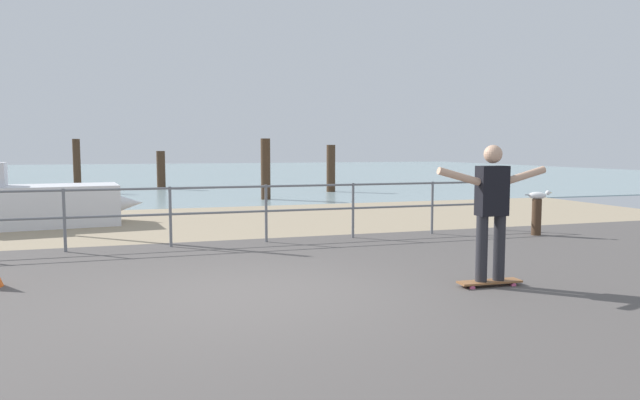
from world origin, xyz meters
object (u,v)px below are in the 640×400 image
object	(u,v)px
seagull	(538,195)
sailboat	(16,204)
skateboarder	(492,205)
skateboard	(490,282)
bollard_short	(536,218)

from	to	relation	value
seagull	sailboat	bearing A→B (deg)	156.79
sailboat	skateboarder	world-z (taller)	sailboat
skateboard	seagull	distance (m)	4.69
sailboat	bollard_short	size ratio (longest dim) A/B	7.36
skateboard	seagull	xyz separation A→B (m)	(3.27, 3.29, 0.73)
skateboard	bollard_short	size ratio (longest dim) A/B	1.12
skateboard	seagull	world-z (taller)	seagull
skateboarder	seagull	distance (m)	4.64
skateboarder	bollard_short	world-z (taller)	skateboarder
skateboard	skateboarder	xyz separation A→B (m)	(-0.00, 0.00, 0.95)
sailboat	bollard_short	distance (m)	10.69
sailboat	skateboard	distance (m)	9.98
skateboard	skateboarder	size ratio (longest dim) A/B	0.49
sailboat	skateboarder	bearing A→B (deg)	-48.80
sailboat	skateboard	size ratio (longest dim) A/B	6.55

